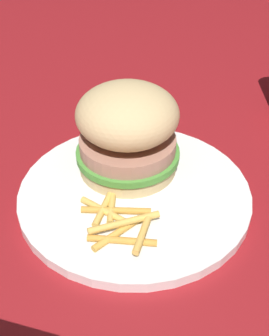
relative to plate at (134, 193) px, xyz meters
The scene contains 4 objects.
ground_plane 0.03m from the plate, 169.29° to the right, with size 1.60×1.60×0.00m, color maroon.
plate is the anchor object (origin of this frame).
sandwich 0.07m from the plate, 16.86° to the left, with size 0.12×0.12×0.10m.
fries_pile 0.06m from the plate, 168.29° to the left, with size 0.09×0.09×0.01m.
Camera 1 is at (-0.34, -0.03, 0.33)m, focal length 47.16 mm.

